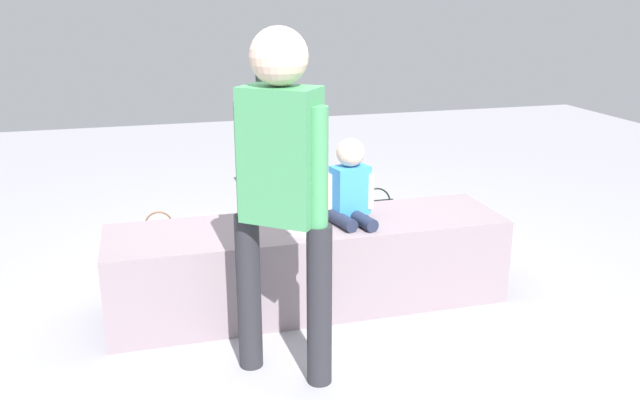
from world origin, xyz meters
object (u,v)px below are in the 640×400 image
object	(u,v)px
gift_bag	(213,241)
handbag_brown_canvas	(160,237)
party_cup_red	(310,253)
handbag_black_leather	(375,216)
adult_standing	(281,178)
cake_plate	(305,226)
water_bottle_near_gift	(153,262)
child_seated	(350,186)

from	to	relation	value
gift_bag	handbag_brown_canvas	bearing A→B (deg)	136.64
party_cup_red	handbag_black_leather	size ratio (longest dim) A/B	0.30
handbag_black_leather	handbag_brown_canvas	bearing A→B (deg)	-179.83
adult_standing	handbag_black_leather	distance (m)	2.26
handbag_black_leather	cake_plate	bearing A→B (deg)	-126.09
adult_standing	handbag_black_leather	xyz separation A→B (m)	(1.11, 1.76, -0.87)
cake_plate	handbag_brown_canvas	distance (m)	1.46
gift_bag	handbag_black_leather	distance (m)	1.33
gift_bag	party_cup_red	world-z (taller)	gift_bag
water_bottle_near_gift	gift_bag	bearing A→B (deg)	7.54
adult_standing	gift_bag	world-z (taller)	adult_standing
adult_standing	gift_bag	xyz separation A→B (m)	(-0.18, 1.44, -0.82)
cake_plate	gift_bag	bearing A→B (deg)	117.32
gift_bag	handbag_brown_canvas	size ratio (longest dim) A/B	1.24
water_bottle_near_gift	handbag_brown_canvas	world-z (taller)	handbag_brown_canvas
gift_bag	party_cup_red	size ratio (longest dim) A/B	3.59
adult_standing	handbag_black_leather	size ratio (longest dim) A/B	4.65
child_seated	handbag_black_leather	world-z (taller)	child_seated
child_seated	handbag_black_leather	bearing A→B (deg)	62.63
child_seated	adult_standing	distance (m)	0.91
handbag_black_leather	gift_bag	bearing A→B (deg)	-165.73
adult_standing	gift_bag	bearing A→B (deg)	97.16
cake_plate	party_cup_red	world-z (taller)	cake_plate
child_seated	handbag_brown_canvas	world-z (taller)	child_seated
child_seated	adult_standing	world-z (taller)	adult_standing
gift_bag	child_seated	bearing A→B (deg)	-46.40
child_seated	gift_bag	size ratio (longest dim) A/B	1.26
gift_bag	cake_plate	bearing A→B (deg)	-62.68
party_cup_red	child_seated	bearing A→B (deg)	-84.22
water_bottle_near_gift	party_cup_red	xyz separation A→B (m)	(1.06, -0.04, -0.03)
gift_bag	party_cup_red	distance (m)	0.67
water_bottle_near_gift	handbag_brown_canvas	bearing A→B (deg)	80.58
child_seated	cake_plate	xyz separation A→B (m)	(-0.29, -0.08, -0.19)
gift_bag	handbag_brown_canvas	world-z (taller)	gift_bag
gift_bag	party_cup_red	xyz separation A→B (m)	(0.66, -0.10, -0.12)
handbag_black_leather	adult_standing	bearing A→B (deg)	-122.16
child_seated	handbag_brown_canvas	size ratio (longest dim) A/B	1.56
gift_bag	handbag_brown_canvas	xyz separation A→B (m)	(-0.34, 0.32, -0.06)
cake_plate	handbag_brown_canvas	world-z (taller)	cake_plate
adult_standing	water_bottle_near_gift	world-z (taller)	adult_standing
adult_standing	handbag_black_leather	bearing A→B (deg)	57.84
gift_bag	water_bottle_near_gift	bearing A→B (deg)	-172.46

